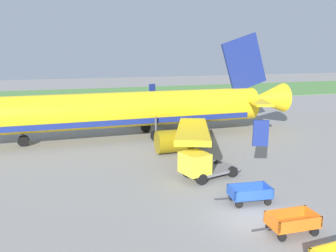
% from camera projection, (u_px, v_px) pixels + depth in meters
% --- Properties ---
extents(ground_plane, '(220.00, 220.00, 0.00)m').
position_uv_depth(ground_plane, '(251.00, 218.00, 19.21)').
color(ground_plane, gray).
extents(grass_strip, '(220.00, 28.00, 0.06)m').
position_uv_depth(grass_strip, '(106.00, 95.00, 74.66)').
color(grass_strip, '#518442').
rests_on(grass_strip, ground).
extents(airplane, '(37.50, 30.30, 11.34)m').
position_uv_depth(airplane, '(137.00, 110.00, 36.73)').
color(airplane, yellow).
rests_on(airplane, ground).
extents(baggage_cart_second_in_row, '(3.58, 1.50, 1.07)m').
position_uv_depth(baggage_cart_second_in_row, '(292.00, 222.00, 17.52)').
color(baggage_cart_second_in_row, orange).
rests_on(baggage_cart_second_in_row, ground).
extents(baggage_cart_third_in_row, '(3.61, 1.67, 1.07)m').
position_uv_depth(baggage_cart_third_in_row, '(250.00, 194.00, 21.06)').
color(baggage_cart_third_in_row, '#234CB2').
rests_on(baggage_cart_third_in_row, ground).
extents(service_truck_beside_carts, '(4.70, 2.89, 2.10)m').
position_uv_depth(service_truck_beside_carts, '(200.00, 165.00, 24.81)').
color(service_truck_beside_carts, slate).
rests_on(service_truck_beside_carts, ground).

